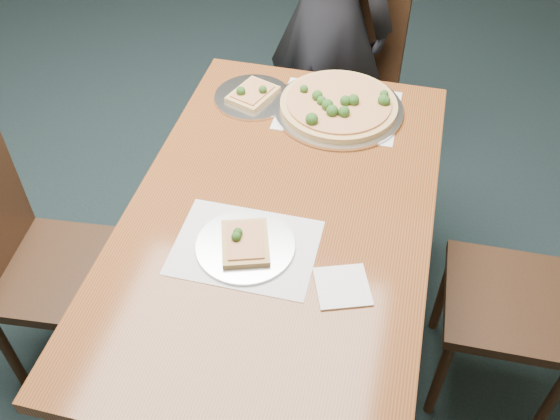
% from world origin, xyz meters
% --- Properties ---
extents(ground, '(8.00, 8.00, 0.00)m').
position_xyz_m(ground, '(0.00, 0.00, 0.00)').
color(ground, black).
rests_on(ground, ground).
extents(dining_table, '(0.90, 1.50, 0.75)m').
position_xyz_m(dining_table, '(0.40, -0.29, 0.66)').
color(dining_table, '#5C2C12').
rests_on(dining_table, ground).
extents(chair_far, '(0.48, 0.48, 0.91)m').
position_xyz_m(chair_far, '(0.44, 0.80, 0.52)').
color(chair_far, black).
rests_on(chair_far, ground).
extents(chair_left, '(0.46, 0.46, 0.91)m').
position_xyz_m(chair_left, '(-0.39, -0.46, 0.52)').
color(chair_left, black).
rests_on(chair_left, ground).
extents(chair_right, '(0.43, 0.43, 0.91)m').
position_xyz_m(chair_right, '(1.23, -0.22, 0.52)').
color(chair_right, black).
rests_on(chair_right, ground).
extents(diner, '(0.65, 0.51, 1.56)m').
position_xyz_m(diner, '(0.33, 0.82, 0.78)').
color(diner, black).
rests_on(diner, ground).
extents(placemat_main, '(0.42, 0.32, 0.00)m').
position_xyz_m(placemat_main, '(0.48, 0.24, 0.75)').
color(placemat_main, white).
rests_on(placemat_main, dining_table).
extents(placemat_near, '(0.40, 0.30, 0.00)m').
position_xyz_m(placemat_near, '(0.34, -0.45, 0.75)').
color(placemat_near, white).
rests_on(placemat_near, dining_table).
extents(pizza_pan, '(0.46, 0.46, 0.07)m').
position_xyz_m(pizza_pan, '(0.48, 0.24, 0.77)').
color(pizza_pan, silver).
rests_on(pizza_pan, dining_table).
extents(slice_plate_near, '(0.28, 0.28, 0.05)m').
position_xyz_m(slice_plate_near, '(0.34, -0.45, 0.76)').
color(slice_plate_near, silver).
rests_on(slice_plate_near, dining_table).
extents(slice_plate_far, '(0.28, 0.28, 0.06)m').
position_xyz_m(slice_plate_far, '(0.17, 0.24, 0.76)').
color(slice_plate_far, silver).
rests_on(slice_plate_far, dining_table).
extents(napkin, '(0.18, 0.18, 0.01)m').
position_xyz_m(napkin, '(0.63, -0.53, 0.75)').
color(napkin, white).
rests_on(napkin, dining_table).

